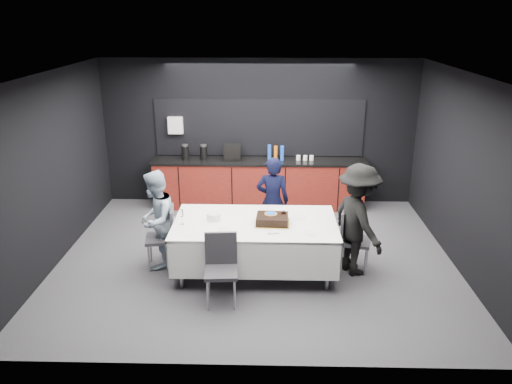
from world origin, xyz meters
TOP-DOWN VIEW (x-y plane):
  - ground at (0.00, 0.00)m, footprint 6.00×6.00m
  - room_shell at (0.00, 0.00)m, footprint 6.04×5.04m
  - kitchenette at (-0.02, 2.22)m, footprint 4.10×0.64m
  - party_table at (0.00, -0.40)m, footprint 2.32×1.32m
  - cake_assembly at (0.25, -0.44)m, footprint 0.50×0.41m
  - plate_stack at (-0.60, -0.33)m, footprint 0.21×0.21m
  - loose_plate_near at (-0.41, -0.69)m, footprint 0.18×0.18m
  - loose_plate_right_a at (0.64, -0.20)m, footprint 0.21×0.21m
  - loose_plate_right_b at (0.75, -0.78)m, footprint 0.18×0.18m
  - loose_plate_far at (0.16, 0.07)m, footprint 0.19×0.19m
  - fork_pile at (0.26, -0.77)m, footprint 0.17×0.12m
  - champagne_flute at (-1.02, -0.51)m, footprint 0.06×0.06m
  - chair_left at (-1.32, -0.28)m, footprint 0.48×0.48m
  - chair_right at (1.39, -0.28)m, footprint 0.52×0.52m
  - chair_near at (-0.42, -1.20)m, footprint 0.45×0.45m
  - person_center at (0.26, 0.58)m, footprint 0.55×0.38m
  - person_left at (-1.45, -0.27)m, footprint 0.65×0.79m
  - person_right at (1.46, -0.39)m, footprint 0.97×1.21m

SIDE VIEW (x-z plane):
  - ground at x=0.00m, z-range 0.00..0.00m
  - chair_left at x=-1.32m, z-range 0.07..1.00m
  - chair_right at x=1.39m, z-range 0.07..1.00m
  - chair_near at x=-0.42m, z-range 0.07..1.00m
  - kitchenette at x=-0.02m, z-range -0.48..1.57m
  - party_table at x=0.00m, z-range 0.25..1.03m
  - person_center at x=0.26m, z-range 0.00..1.46m
  - person_left at x=-1.45m, z-range 0.00..1.47m
  - loose_plate_near at x=-0.41m, z-range 0.78..0.79m
  - loose_plate_right_a at x=0.64m, z-range 0.78..0.79m
  - loose_plate_right_b at x=0.75m, z-range 0.78..0.79m
  - loose_plate_far at x=0.16m, z-range 0.78..0.79m
  - fork_pile at x=0.26m, z-range 0.78..0.80m
  - person_right at x=1.46m, z-range 0.00..1.64m
  - plate_stack at x=-0.60m, z-range 0.78..0.88m
  - cake_assembly at x=0.25m, z-range 0.76..0.92m
  - champagne_flute at x=-1.02m, z-range 0.83..1.05m
  - room_shell at x=0.00m, z-range 0.45..3.27m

